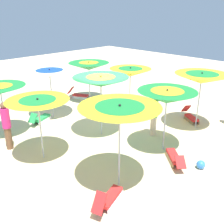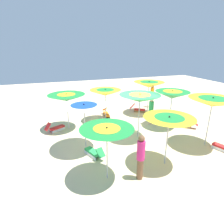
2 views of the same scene
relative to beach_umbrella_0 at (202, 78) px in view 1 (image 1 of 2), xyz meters
The scene contains 19 objects.
ground 4.56m from the beach_umbrella_0, 47.44° to the left, with size 37.26×37.26×0.04m, color beige.
beach_umbrella_0 is the anchor object (origin of this frame).
beach_umbrella_1 3.46m from the beach_umbrella_0, ahead, with size 2.01×2.01×2.19m.
beach_umbrella_2 6.01m from the beach_umbrella_0, ahead, with size 2.16×2.16×2.20m.
beach_umbrella_3 2.63m from the beach_umbrella_0, 92.45° to the left, with size 2.03×2.03×2.30m.
beach_umbrella_4 4.12m from the beach_umbrella_0, 54.12° to the left, with size 2.16×2.16×2.47m.
beach_umbrella_5 6.55m from the beach_umbrella_0, 34.30° to the left, with size 2.17×2.17×2.31m.
beach_umbrella_6 5.30m from the beach_umbrella_0, 94.53° to the left, with size 2.22×2.22×2.52m.
beach_umbrella_7 6.52m from the beach_umbrella_0, 67.73° to the left, with size 2.03×2.03×2.19m.
beach_umbrella_8 7.97m from the beach_umbrella_0, 50.36° to the left, with size 1.93×1.93×2.14m.
lounger_0 3.72m from the beach_umbrella_0, ahead, with size 0.42×1.27×0.68m.
lounger_1 7.08m from the beach_umbrella_0, ahead, with size 1.21×0.84×0.65m.
lounger_2 3.79m from the beach_umbrella_0, 106.47° to the left, with size 1.20×1.10×0.51m.
lounger_3 2.09m from the beach_umbrella_0, 42.02° to the right, with size 1.15×0.86×0.64m.
lounger_4 6.46m from the beach_umbrella_0, 97.70° to the left, with size 0.68×1.29×0.68m.
lounger_5 7.16m from the beach_umbrella_0, 40.83° to the left, with size 0.77×1.25×0.59m.
beachgoer_0 2.47m from the beach_umbrella_0, 66.30° to the left, with size 0.30×0.30×1.72m.
beachgoer_2 7.73m from the beach_umbrella_0, 59.08° to the left, with size 0.30×0.30×1.81m.
beach_ball 3.86m from the beach_umbrella_0, 121.29° to the left, with size 0.28×0.28×0.28m, color #337FE5.
Camera 1 is at (-7.55, 7.06, 4.86)m, focal length 42.56 mm.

